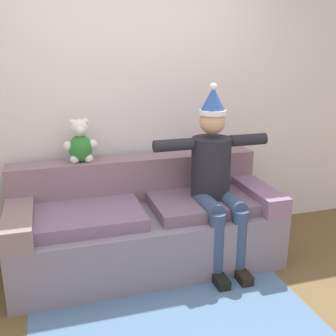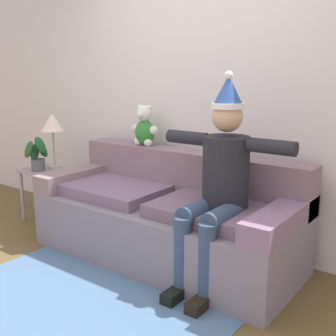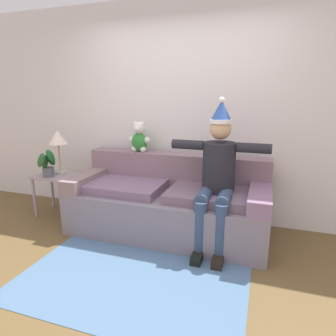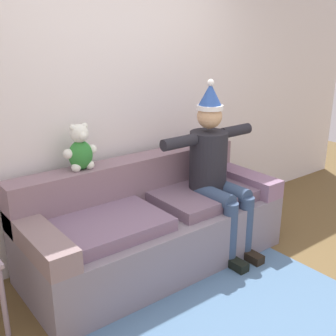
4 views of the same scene
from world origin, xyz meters
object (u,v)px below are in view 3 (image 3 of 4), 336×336
at_px(couch, 168,203).
at_px(teddy_bear, 139,138).
at_px(candle_tall, 44,162).
at_px(side_table, 56,182).
at_px(table_lamp, 58,140).
at_px(person_seated, 217,173).
at_px(potted_plant, 47,164).

relative_size(couch, teddy_bear, 5.90).
distance_m(teddy_bear, candle_tall, 1.31).
relative_size(side_table, table_lamp, 0.95).
height_order(couch, person_seated, person_seated).
bearing_deg(side_table, couch, 0.50).
height_order(couch, potted_plant, potted_plant).
relative_size(couch, candle_tall, 8.65).
bearing_deg(person_seated, candle_tall, 176.69).
height_order(couch, teddy_bear, teddy_bear).
bearing_deg(candle_tall, table_lamp, 31.60).
distance_m(potted_plant, candle_tall, 0.13).
bearing_deg(couch, potted_plant, -176.20).
height_order(couch, side_table, couch).
relative_size(side_table, candle_tall, 2.12).
height_order(side_table, table_lamp, table_lamp).
bearing_deg(side_table, person_seated, -4.06).
relative_size(person_seated, potted_plant, 4.11).
bearing_deg(teddy_bear, potted_plant, -160.20).
bearing_deg(couch, side_table, -179.50).
bearing_deg(table_lamp, couch, -2.51).
distance_m(couch, person_seated, 0.75).
bearing_deg(candle_tall, side_table, 7.84).
bearing_deg(potted_plant, couch, 3.80).
bearing_deg(side_table, potted_plant, -109.90).
bearing_deg(candle_tall, potted_plant, -32.99).
relative_size(person_seated, side_table, 2.82).
xyz_separation_m(teddy_bear, table_lamp, (-1.06, -0.23, -0.04)).
bearing_deg(couch, person_seated, -15.96).
bearing_deg(person_seated, couch, 164.04).
height_order(person_seated, candle_tall, person_seated).
distance_m(person_seated, potted_plant, 2.18).
xyz_separation_m(side_table, potted_plant, (-0.03, -0.09, 0.27)).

